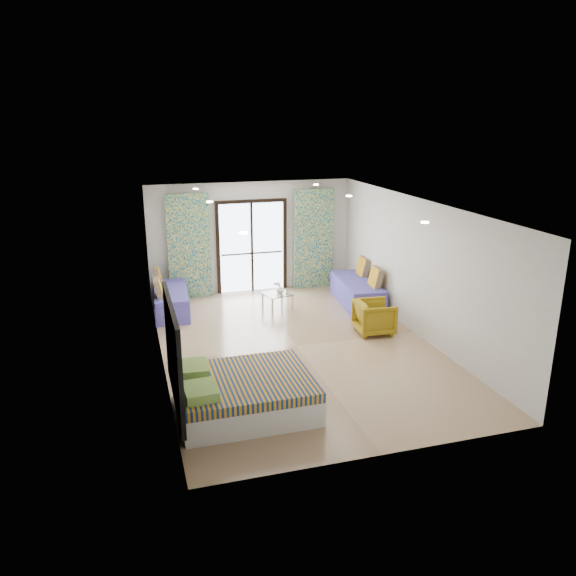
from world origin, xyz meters
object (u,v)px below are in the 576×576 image
object	(u,v)px
coffee_table	(277,295)
daybed_left	(171,300)
daybed_right	(358,291)
armchair	(374,316)
bed	(244,394)

from	to	relation	value
coffee_table	daybed_left	bearing A→B (deg)	167.67
daybed_left	daybed_right	world-z (taller)	daybed_right
armchair	coffee_table	bearing A→B (deg)	42.00
daybed_left	coffee_table	world-z (taller)	daybed_left
bed	daybed_left	bearing A→B (deg)	97.63
bed	daybed_right	xyz separation A→B (m)	(3.59, 4.13, 0.02)
daybed_left	daybed_right	bearing A→B (deg)	-5.25
bed	armchair	size ratio (longest dim) A/B	2.66
daybed_right	coffee_table	size ratio (longest dim) A/B	3.06
daybed_left	coffee_table	bearing A→B (deg)	-8.95
bed	coffee_table	size ratio (longest dim) A/B	2.91
daybed_right	coffee_table	xyz separation A→B (m)	(-1.91, 0.13, 0.03)
bed	daybed_right	distance (m)	5.48
daybed_right	armchair	distance (m)	1.85
bed	coffee_table	xyz separation A→B (m)	(1.69, 4.27, 0.05)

